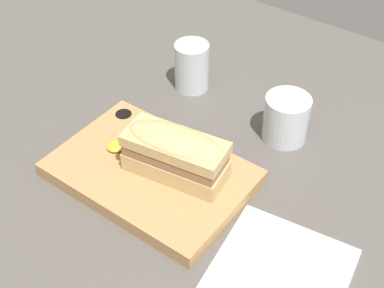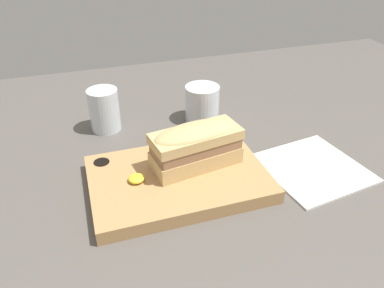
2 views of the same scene
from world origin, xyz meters
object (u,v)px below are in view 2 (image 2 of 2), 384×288
at_px(serving_board, 178,178).
at_px(water_glass, 105,112).
at_px(sandwich, 196,144).
at_px(wine_glass, 202,105).
at_px(napkin, 312,168).

distance_m(serving_board, water_glass, 0.26).
relative_size(serving_board, sandwich, 1.84).
bearing_deg(serving_board, wine_glass, 60.61).
bearing_deg(sandwich, napkin, -12.95).
relative_size(sandwich, napkin, 0.84).
distance_m(serving_board, wine_glass, 0.24).
xyz_separation_m(serving_board, water_glass, (-0.09, 0.24, 0.03)).
relative_size(sandwich, water_glass, 1.78).
xyz_separation_m(serving_board, sandwich, (0.04, 0.01, 0.05)).
bearing_deg(wine_glass, napkin, -61.81).
bearing_deg(wine_glass, serving_board, -119.39).
bearing_deg(serving_board, sandwich, 20.64).
height_order(serving_board, sandwich, sandwich).
distance_m(sandwich, napkin, 0.23).
height_order(water_glass, napkin, water_glass).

